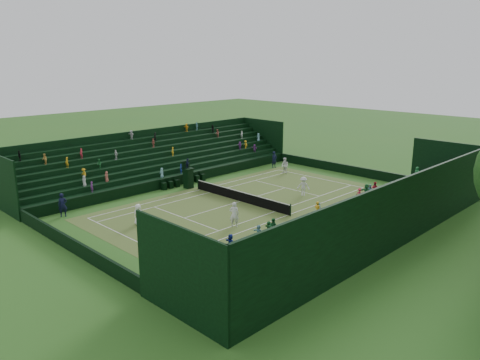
% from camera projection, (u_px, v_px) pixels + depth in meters
% --- Properties ---
extents(ground, '(160.00, 160.00, 0.00)m').
position_uv_depth(ground, '(240.00, 202.00, 41.99)').
color(ground, '#356921').
rests_on(ground, ground).
extents(court_surface, '(12.97, 26.77, 0.01)m').
position_uv_depth(court_surface, '(240.00, 201.00, 41.99)').
color(court_surface, '#2E6622').
rests_on(court_surface, ground).
extents(perimeter_wall_north, '(17.17, 0.20, 1.00)m').
position_uv_depth(perimeter_wall_north, '(339.00, 168.00, 52.78)').
color(perimeter_wall_north, black).
rests_on(perimeter_wall_north, ground).
extents(perimeter_wall_south, '(17.17, 0.20, 1.00)m').
position_uv_depth(perimeter_wall_south, '(71.00, 245.00, 30.94)').
color(perimeter_wall_south, black).
rests_on(perimeter_wall_south, ground).
extents(perimeter_wall_east, '(0.20, 31.77, 1.00)m').
position_uv_depth(perimeter_wall_east, '(318.00, 218.00, 36.08)').
color(perimeter_wall_east, black).
rests_on(perimeter_wall_east, ground).
extents(perimeter_wall_west, '(0.20, 31.77, 1.00)m').
position_uv_depth(perimeter_wall_west, '(181.00, 180.00, 47.65)').
color(perimeter_wall_west, black).
rests_on(perimeter_wall_west, ground).
extents(north_grandstand, '(6.60, 32.00, 4.90)m').
position_uv_depth(north_grandstand, '(367.00, 218.00, 32.97)').
color(north_grandstand, black).
rests_on(north_grandstand, ground).
extents(south_grandstand, '(6.60, 32.00, 4.90)m').
position_uv_depth(south_grandstand, '(156.00, 163.00, 50.23)').
color(south_grandstand, black).
rests_on(south_grandstand, ground).
extents(tennis_net, '(11.67, 0.10, 1.06)m').
position_uv_depth(tennis_net, '(240.00, 196.00, 41.86)').
color(tennis_net, black).
rests_on(tennis_net, ground).
extents(umpire_chair, '(0.95, 0.95, 2.99)m').
position_uv_depth(umpire_chair, '(188.00, 175.00, 46.12)').
color(umpire_chair, black).
rests_on(umpire_chair, ground).
extents(courtside_chairs, '(0.47, 5.44, 1.02)m').
position_uv_depth(courtside_chairs, '(184.00, 181.00, 47.40)').
color(courtside_chairs, black).
rests_on(courtside_chairs, ground).
extents(player_near_west, '(0.96, 0.82, 1.67)m').
position_uv_depth(player_near_west, '(138.00, 215.00, 35.89)').
color(player_near_west, white).
rests_on(player_near_west, ground).
extents(player_near_east, '(0.86, 0.82, 1.98)m').
position_uv_depth(player_near_east, '(234.00, 214.00, 35.44)').
color(player_near_east, silver).
rests_on(player_near_east, ground).
extents(player_far_west, '(0.90, 0.72, 1.79)m').
position_uv_depth(player_far_west, '(285.00, 166.00, 52.10)').
color(player_far_west, white).
rests_on(player_far_west, ground).
extents(player_far_east, '(1.34, 1.21, 1.80)m').
position_uv_depth(player_far_east, '(303.00, 186.00, 43.64)').
color(player_far_east, silver).
rests_on(player_far_east, ground).
extents(line_judge_north, '(0.54, 0.75, 1.93)m').
position_uv_depth(line_judge_north, '(274.00, 160.00, 54.85)').
color(line_judge_north, black).
rests_on(line_judge_north, ground).
extents(line_judge_south, '(0.71, 0.84, 1.94)m').
position_uv_depth(line_judge_south, '(63.00, 205.00, 37.77)').
color(line_judge_south, black).
rests_on(line_judge_south, ground).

